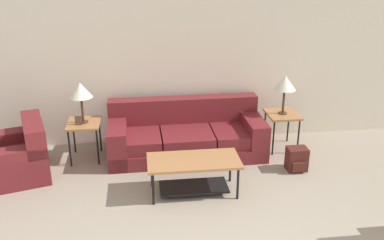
% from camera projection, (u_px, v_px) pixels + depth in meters
% --- Properties ---
extents(wall_back, '(9.00, 0.06, 2.60)m').
position_uv_depth(wall_back, '(191.00, 64.00, 6.87)').
color(wall_back, silver).
rests_on(wall_back, ground_plane).
extents(couch, '(2.39, 1.03, 0.82)m').
position_uv_depth(couch, '(186.00, 136.00, 6.67)').
color(couch, maroon).
rests_on(couch, ground_plane).
extents(armchair, '(1.25, 1.20, 0.80)m').
position_uv_depth(armchair, '(11.00, 159.00, 5.95)').
color(armchair, maroon).
rests_on(armchair, ground_plane).
extents(coffee_table, '(1.19, 0.58, 0.48)m').
position_uv_depth(coffee_table, '(194.00, 168.00, 5.53)').
color(coffee_table, '#A87042').
rests_on(coffee_table, ground_plane).
extents(side_table_left, '(0.48, 0.55, 0.59)m').
position_uv_depth(side_table_left, '(84.00, 126.00, 6.41)').
color(side_table_left, '#A87042').
rests_on(side_table_left, ground_plane).
extents(side_table_right, '(0.48, 0.55, 0.59)m').
position_uv_depth(side_table_right, '(282.00, 117.00, 6.76)').
color(side_table_right, '#A87042').
rests_on(side_table_right, ground_plane).
extents(table_lamp_left, '(0.34, 0.34, 0.61)m').
position_uv_depth(table_lamp_left, '(80.00, 91.00, 6.21)').
color(table_lamp_left, '#472D1E').
rests_on(table_lamp_left, side_table_left).
extents(table_lamp_right, '(0.34, 0.34, 0.61)m').
position_uv_depth(table_lamp_right, '(285.00, 83.00, 6.56)').
color(table_lamp_right, '#472D1E').
rests_on(table_lamp_right, side_table_right).
extents(backpack, '(0.29, 0.30, 0.34)m').
position_uv_depth(backpack, '(297.00, 159.00, 6.18)').
color(backpack, '#4C1E19').
rests_on(backpack, ground_plane).
extents(picture_frame, '(0.10, 0.04, 0.13)m').
position_uv_depth(picture_frame, '(78.00, 121.00, 6.28)').
color(picture_frame, '#4C3828').
rests_on(picture_frame, side_table_left).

